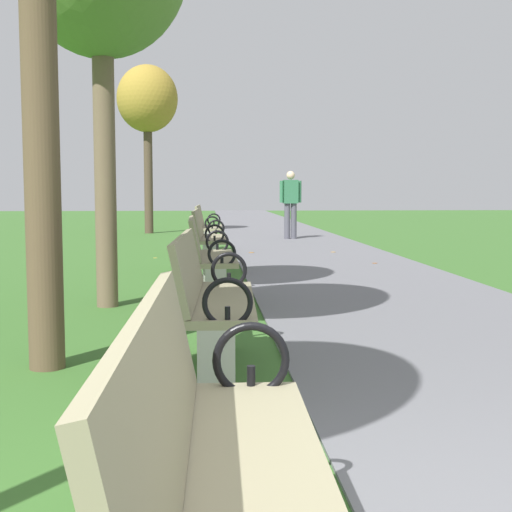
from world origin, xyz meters
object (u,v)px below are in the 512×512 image
(park_bench_3, at_px, (209,257))
(park_bench_2, at_px, (211,300))
(park_bench_4, at_px, (208,238))
(park_bench_1, at_px, (219,479))
(tree_4, at_px, (147,101))
(park_bench_5, at_px, (207,227))
(pedestrian_walking, at_px, (291,201))

(park_bench_3, bearing_deg, park_bench_2, -90.00)
(park_bench_3, bearing_deg, park_bench_4, 90.00)
(park_bench_1, relative_size, tree_4, 0.35)
(park_bench_5, distance_m, pedestrian_walking, 4.05)
(park_bench_3, height_order, park_bench_4, same)
(park_bench_3, distance_m, park_bench_5, 6.06)
(park_bench_3, bearing_deg, park_bench_1, -90.00)
(park_bench_4, height_order, pedestrian_walking, pedestrian_walking)
(park_bench_5, xyz_separation_m, pedestrian_walking, (2.00, 3.49, 0.44))
(park_bench_3, relative_size, park_bench_5, 0.99)
(park_bench_5, relative_size, pedestrian_walking, 1.00)
(park_bench_3, relative_size, pedestrian_walking, 0.99)
(park_bench_1, height_order, park_bench_5, same)
(park_bench_3, height_order, park_bench_5, same)
(park_bench_5, bearing_deg, park_bench_2, -90.00)
(park_bench_2, height_order, park_bench_3, same)
(park_bench_2, bearing_deg, park_bench_4, 90.00)
(park_bench_5, height_order, tree_4, tree_4)
(tree_4, bearing_deg, park_bench_3, -82.68)
(park_bench_3, relative_size, park_bench_4, 1.00)
(park_bench_2, bearing_deg, pedestrian_walking, 80.85)
(park_bench_5, xyz_separation_m, tree_4, (-1.59, 6.31, 3.11))
(park_bench_5, bearing_deg, park_bench_1, -90.00)
(park_bench_3, bearing_deg, park_bench_5, 90.00)
(park_bench_4, bearing_deg, park_bench_3, -90.00)
(park_bench_4, xyz_separation_m, pedestrian_walking, (2.00, 6.57, 0.44))
(park_bench_1, xyz_separation_m, park_bench_5, (0.00, 11.74, 0.00))
(park_bench_5, bearing_deg, park_bench_4, -90.00)
(park_bench_4, relative_size, park_bench_5, 1.00)
(pedestrian_walking, bearing_deg, park_bench_5, -119.88)
(pedestrian_walking, bearing_deg, park_bench_3, -101.86)
(park_bench_1, bearing_deg, park_bench_5, 90.00)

